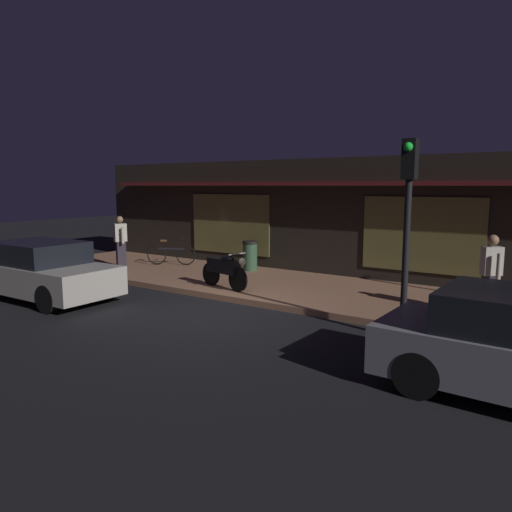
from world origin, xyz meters
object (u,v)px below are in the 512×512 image
at_px(motorcycle, 225,269).
at_px(trash_bin, 250,255).
at_px(bicycle_parked, 171,254).
at_px(traffic_light_pole, 408,204).
at_px(parked_car_near, 42,271).
at_px(person_photographer, 121,241).
at_px(person_bystander, 491,274).

xyz_separation_m(motorcycle, trash_bin, (-1.00, 2.56, -0.03)).
relative_size(bicycle_parked, trash_bin, 1.58).
height_order(bicycle_parked, traffic_light_pole, traffic_light_pole).
bearing_deg(parked_car_near, trash_bin, 66.23).
height_order(bicycle_parked, trash_bin, trash_bin).
relative_size(motorcycle, bicycle_parked, 1.15).
xyz_separation_m(person_photographer, person_bystander, (10.90, 0.27, 0.00)).
relative_size(person_photographer, trash_bin, 1.80).
distance_m(person_photographer, parked_car_near, 3.87).
relative_size(trash_bin, parked_car_near, 0.23).
bearing_deg(parked_car_near, bicycle_parked, 94.25).
bearing_deg(person_photographer, traffic_light_pole, -10.14).
height_order(trash_bin, parked_car_near, parked_car_near).
bearing_deg(trash_bin, parked_car_near, -113.77).
bearing_deg(traffic_light_pole, motorcycle, 167.51).
bearing_deg(traffic_light_pole, bicycle_parked, 161.00).
bearing_deg(traffic_light_pole, parked_car_near, -167.53).
distance_m(motorcycle, person_photographer, 4.85).
bearing_deg(parked_car_near, person_photographer, 110.56).
bearing_deg(person_photographer, bicycle_parked, 52.14).
xyz_separation_m(bicycle_parked, traffic_light_pole, (8.79, -3.03, 1.97)).
bearing_deg(bicycle_parked, trash_bin, 12.86).
height_order(person_bystander, parked_car_near, person_bystander).
bearing_deg(person_bystander, traffic_light_pole, -118.98).
bearing_deg(bicycle_parked, parked_car_near, -85.75).
relative_size(person_bystander, traffic_light_pole, 0.46).
distance_m(trash_bin, traffic_light_pole, 7.26).
distance_m(person_photographer, trash_bin, 4.26).
height_order(person_photographer, person_bystander, same).
distance_m(bicycle_parked, trash_bin, 2.87).
bearing_deg(trash_bin, person_bystander, -13.02).
height_order(motorcycle, bicycle_parked, motorcycle).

